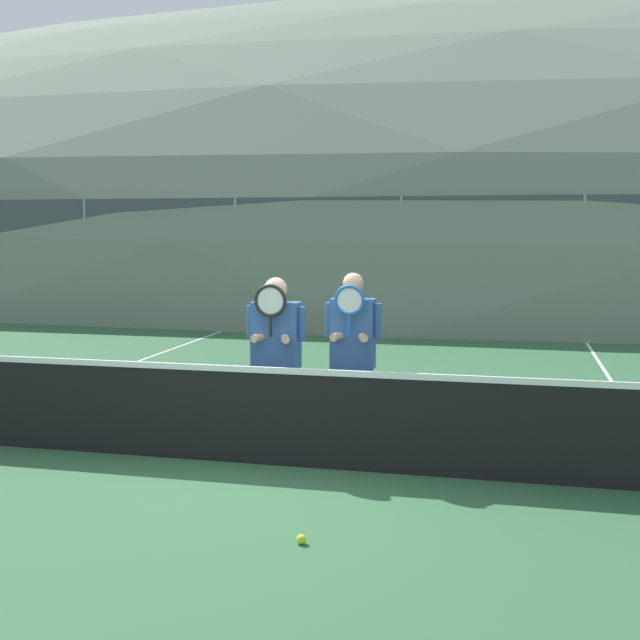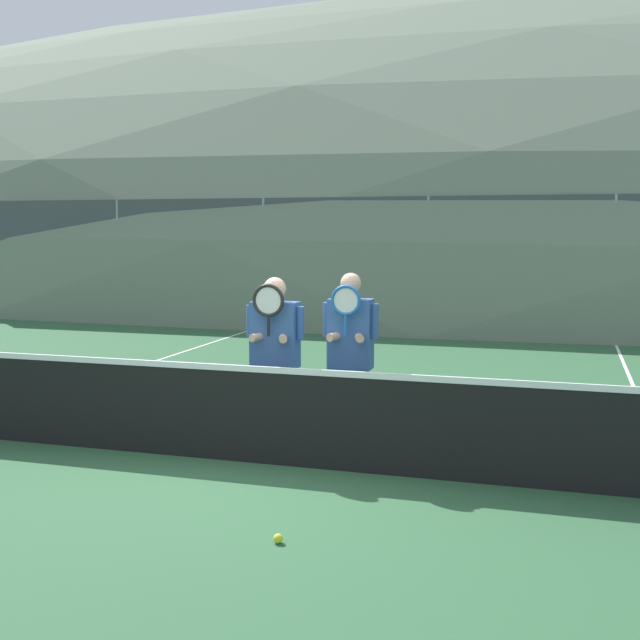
{
  "view_description": "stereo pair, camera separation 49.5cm",
  "coord_description": "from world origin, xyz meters",
  "px_view_note": "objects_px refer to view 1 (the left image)",
  "views": [
    {
      "loc": [
        2.21,
        -6.88,
        2.18
      ],
      "look_at": [
        0.39,
        0.79,
        1.26
      ],
      "focal_mm": 45.0,
      "sensor_mm": 36.0,
      "label": 1
    },
    {
      "loc": [
        2.69,
        -6.75,
        2.18
      ],
      "look_at": [
        0.39,
        0.79,
        1.26
      ],
      "focal_mm": 45.0,
      "sensor_mm": 36.0,
      "label": 2
    }
  ],
  "objects_px": {
    "player_center_left": "(353,350)",
    "car_left_of_center": "(358,280)",
    "car_center": "(580,283)",
    "player_leftmost": "(276,347)",
    "tennis_ball_on_court": "(301,539)",
    "car_far_left": "(160,279)"
  },
  "relations": [
    {
      "from": "player_center_left",
      "to": "car_center",
      "type": "xyz_separation_m",
      "value": [
        2.97,
        11.55,
        -0.11
      ]
    },
    {
      "from": "player_leftmost",
      "to": "player_center_left",
      "type": "relative_size",
      "value": 0.97
    },
    {
      "from": "player_center_left",
      "to": "player_leftmost",
      "type": "bearing_deg",
      "value": -179.53
    },
    {
      "from": "car_left_of_center",
      "to": "tennis_ball_on_court",
      "type": "bearing_deg",
      "value": -80.87
    },
    {
      "from": "player_center_left",
      "to": "car_left_of_center",
      "type": "distance_m",
      "value": 11.93
    },
    {
      "from": "tennis_ball_on_court",
      "to": "car_center",
      "type": "bearing_deg",
      "value": 78.16
    },
    {
      "from": "player_leftmost",
      "to": "player_center_left",
      "type": "bearing_deg",
      "value": 0.47
    },
    {
      "from": "car_far_left",
      "to": "tennis_ball_on_court",
      "type": "bearing_deg",
      "value": -61.92
    },
    {
      "from": "player_leftmost",
      "to": "tennis_ball_on_court",
      "type": "relative_size",
      "value": 24.95
    },
    {
      "from": "car_center",
      "to": "tennis_ball_on_court",
      "type": "height_order",
      "value": "car_center"
    },
    {
      "from": "car_far_left",
      "to": "car_center",
      "type": "relative_size",
      "value": 1.0
    },
    {
      "from": "player_center_left",
      "to": "tennis_ball_on_court",
      "type": "distance_m",
      "value": 2.45
    },
    {
      "from": "tennis_ball_on_court",
      "to": "player_leftmost",
      "type": "bearing_deg",
      "value": 110.59
    },
    {
      "from": "car_left_of_center",
      "to": "tennis_ball_on_court",
      "type": "relative_size",
      "value": 60.27
    },
    {
      "from": "car_far_left",
      "to": "car_left_of_center",
      "type": "distance_m",
      "value": 5.13
    },
    {
      "from": "car_left_of_center",
      "to": "tennis_ball_on_court",
      "type": "xyz_separation_m",
      "value": [
        2.25,
        -13.97,
        -0.87
      ]
    },
    {
      "from": "player_leftmost",
      "to": "player_center_left",
      "type": "distance_m",
      "value": 0.76
    },
    {
      "from": "car_center",
      "to": "car_far_left",
      "type": "bearing_deg",
      "value": 179.85
    },
    {
      "from": "car_far_left",
      "to": "car_center",
      "type": "height_order",
      "value": "car_center"
    },
    {
      "from": "player_center_left",
      "to": "car_left_of_center",
      "type": "height_order",
      "value": "car_left_of_center"
    },
    {
      "from": "tennis_ball_on_court",
      "to": "player_center_left",
      "type": "bearing_deg",
      "value": 92.08
    },
    {
      "from": "car_far_left",
      "to": "car_left_of_center",
      "type": "xyz_separation_m",
      "value": [
        5.13,
        0.15,
        0.05
      ]
    }
  ]
}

